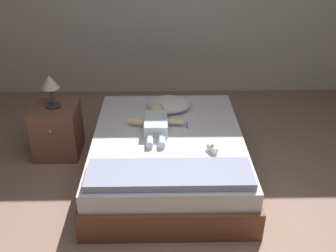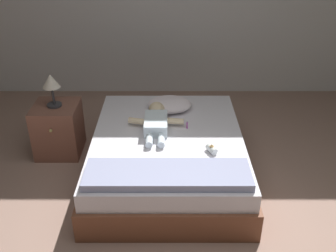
{
  "view_description": "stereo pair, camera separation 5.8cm",
  "coord_description": "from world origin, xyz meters",
  "views": [
    {
      "loc": [
        -0.2,
        -2.08,
        2.26
      ],
      "look_at": [
        -0.14,
        1.0,
        0.53
      ],
      "focal_mm": 41.91,
      "sensor_mm": 36.0,
      "label": 1
    },
    {
      "loc": [
        -0.14,
        -2.08,
        2.26
      ],
      "look_at": [
        -0.14,
        1.0,
        0.53
      ],
      "focal_mm": 41.91,
      "sensor_mm": 36.0,
      "label": 2
    }
  ],
  "objects": [
    {
      "name": "pillow",
      "position": [
        -0.12,
        1.52,
        0.49
      ],
      "size": [
        0.44,
        0.36,
        0.13
      ],
      "color": "white",
      "rests_on": "bed"
    },
    {
      "name": "lamp",
      "position": [
        -1.26,
        1.4,
        0.77
      ],
      "size": [
        0.17,
        0.17,
        0.33
      ],
      "color": "#333338",
      "rests_on": "nightstand"
    },
    {
      "name": "baby_bottle",
      "position": [
        0.23,
        0.73,
        0.46
      ],
      "size": [
        0.1,
        0.12,
        0.08
      ],
      "color": "white",
      "rests_on": "bed"
    },
    {
      "name": "toothbrush",
      "position": [
        0.05,
        1.2,
        0.44
      ],
      "size": [
        0.02,
        0.13,
        0.02
      ],
      "color": "#A83EA4",
      "rests_on": "bed"
    },
    {
      "name": "blanket",
      "position": [
        -0.14,
        0.36,
        0.46
      ],
      "size": [
        1.28,
        0.37,
        0.06
      ],
      "color": "#989EC0",
      "rests_on": "bed"
    },
    {
      "name": "bed",
      "position": [
        -0.14,
        1.0,
        0.21
      ],
      "size": [
        1.42,
        1.8,
        0.43
      ],
      "color": "brown",
      "rests_on": "ground_plane"
    },
    {
      "name": "baby",
      "position": [
        -0.25,
        1.17,
        0.49
      ],
      "size": [
        0.53,
        0.66,
        0.16
      ],
      "color": "silver",
      "rests_on": "bed"
    },
    {
      "name": "nightstand",
      "position": [
        -1.26,
        1.4,
        0.27
      ],
      "size": [
        0.44,
        0.47,
        0.53
      ],
      "color": "brown",
      "rests_on": "ground_plane"
    }
  ]
}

